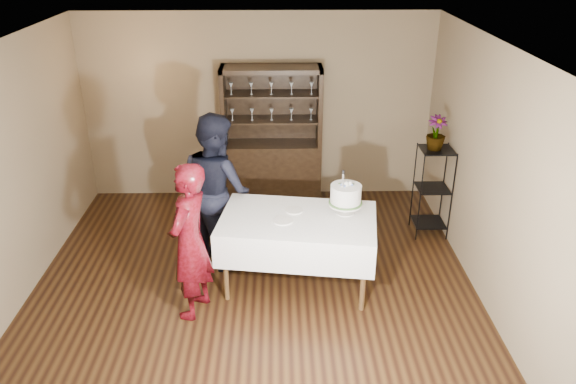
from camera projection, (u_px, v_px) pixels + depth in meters
The scene contains 14 objects.
floor at pixel (254, 285), 6.41m from camera, with size 5.00×5.00×0.00m, color black.
ceiling at pixel (247, 46), 5.26m from camera, with size 5.00×5.00×0.00m, color white.
back_wall at pixel (258, 108), 8.09m from camera, with size 5.00×0.02×2.70m, color #75644B.
wall_left at pixel (9, 179), 5.79m from camera, with size 0.02×5.00×2.70m, color #75644B.
wall_right at pixel (489, 176), 5.88m from camera, with size 0.02×5.00×2.70m, color #75644B.
china_hutch at pixel (272, 158), 8.17m from camera, with size 1.40×0.48×2.00m.
plant_etagere at pixel (432, 188), 7.26m from camera, with size 0.42×0.42×1.20m.
cake_table at pixel (298, 234), 6.19m from camera, with size 1.82×1.27×0.85m.
woman at pixel (190, 242), 5.64m from camera, with size 0.62×0.40×1.69m, color #350504.
man at pixel (217, 188), 6.60m from camera, with size 0.90×0.70×1.85m, color black.
cake at pixel (346, 196), 6.11m from camera, with size 0.40×0.40×0.52m.
plate_near at pixel (283, 221), 6.02m from camera, with size 0.22×0.22×0.01m, color white.
plate_far at pixel (294, 210), 6.24m from camera, with size 0.20×0.20×0.01m, color white.
potted_plant at pixel (436, 133), 6.94m from camera, with size 0.24×0.24×0.43m, color #426A32.
Camera 1 is at (0.28, -5.35, 3.71)m, focal length 35.00 mm.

